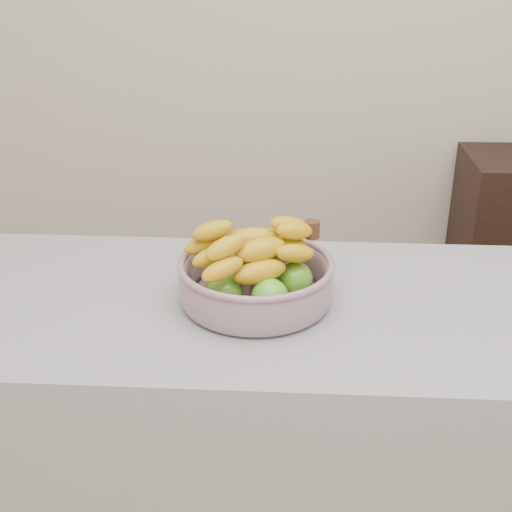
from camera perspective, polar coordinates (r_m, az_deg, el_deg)
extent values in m
cube|color=#96969E|center=(1.70, 9.94, -17.21)|extent=(2.00, 0.60, 0.90)
cylinder|color=#97A1B5|center=(1.42, 0.00, -3.41)|extent=(0.26, 0.26, 0.01)
torus|color=#97A1B5|center=(1.39, 0.00, -0.61)|extent=(0.31, 0.31, 0.01)
sphere|color=#398E18|center=(1.34, 1.11, -3.32)|extent=(0.07, 0.07, 0.07)
sphere|color=#398E18|center=(1.41, 3.11, -1.86)|extent=(0.07, 0.07, 0.07)
sphere|color=#398E18|center=(1.47, 0.83, -0.59)|extent=(0.07, 0.07, 0.07)
sphere|color=#398E18|center=(1.44, -2.51, -1.12)|extent=(0.07, 0.07, 0.07)
sphere|color=#398E18|center=(1.36, -2.54, -2.81)|extent=(0.07, 0.07, 0.07)
ellipsoid|color=yellow|center=(1.34, 0.30, -1.27)|extent=(0.19, 0.14, 0.04)
ellipsoid|color=yellow|center=(1.38, -0.40, -0.41)|extent=(0.20, 0.12, 0.04)
ellipsoid|color=yellow|center=(1.42, -1.05, 0.39)|extent=(0.20, 0.10, 0.04)
ellipsoid|color=yellow|center=(1.35, 0.38, 0.51)|extent=(0.19, 0.15, 0.04)
ellipsoid|color=yellow|center=(1.39, -0.37, 1.38)|extent=(0.20, 0.08, 0.04)
cylinder|color=#3C2513|center=(1.40, 4.51, 2.15)|extent=(0.03, 0.03, 0.03)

